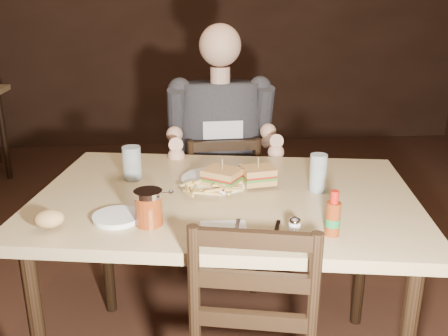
{
  "coord_description": "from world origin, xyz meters",
  "views": [
    {
      "loc": [
        0.04,
        -1.48,
        1.44
      ],
      "look_at": [
        0.22,
        0.22,
        0.85
      ],
      "focal_mm": 40.0,
      "sensor_mm": 36.0,
      "label": 1
    }
  ],
  "objects": [
    {
      "name": "room_shell",
      "position": [
        0.0,
        0.0,
        1.4
      ],
      "size": [
        7.0,
        7.0,
        7.0
      ],
      "color": "black",
      "rests_on": "ground"
    },
    {
      "name": "main_table",
      "position": [
        0.22,
        0.17,
        0.7
      ],
      "size": [
        1.48,
        1.13,
        0.77
      ],
      "rotation": [
        0.0,
        0.0,
        -0.19
      ],
      "color": "tan",
      "rests_on": "ground"
    },
    {
      "name": "chair_far",
      "position": [
        0.27,
        0.86,
        0.41
      ],
      "size": [
        0.39,
        0.42,
        0.82
      ],
      "primitive_type": null,
      "rotation": [
        0.0,
        0.0,
        3.16
      ],
      "color": "black",
      "rests_on": "ground"
    },
    {
      "name": "diner",
      "position": [
        0.27,
        0.81,
        0.87
      ],
      "size": [
        0.53,
        0.42,
        0.9
      ],
      "primitive_type": null,
      "rotation": [
        0.0,
        0.0,
        0.02
      ],
      "color": "#322F35",
      "rests_on": "chair_far"
    },
    {
      "name": "dinner_plate",
      "position": [
        0.2,
        0.29,
        0.78
      ],
      "size": [
        0.29,
        0.29,
        0.01
      ],
      "primitive_type": "cylinder",
      "rotation": [
        0.0,
        0.0,
        -0.19
      ],
      "color": "white",
      "rests_on": "main_table"
    },
    {
      "name": "sandwich_left",
      "position": [
        0.22,
        0.22,
        0.84
      ],
      "size": [
        0.17,
        0.16,
        0.11
      ],
      "primitive_type": null,
      "rotation": [
        0.0,
        0.0,
        -0.62
      ],
      "color": "tan",
      "rests_on": "dinner_plate"
    },
    {
      "name": "sandwich_right",
      "position": [
        0.35,
        0.23,
        0.83
      ],
      "size": [
        0.13,
        0.11,
        0.1
      ],
      "primitive_type": null,
      "rotation": [
        0.0,
        0.0,
        0.15
      ],
      "color": "tan",
      "rests_on": "dinner_plate"
    },
    {
      "name": "fries_pile",
      "position": [
        0.17,
        0.17,
        0.8
      ],
      "size": [
        0.27,
        0.21,
        0.04
      ],
      "primitive_type": null,
      "rotation": [
        0.0,
        0.0,
        -0.19
      ],
      "color": "#DBB458",
      "rests_on": "dinner_plate"
    },
    {
      "name": "ketchup_dollop",
      "position": [
        0.22,
        0.16,
        0.79
      ],
      "size": [
        0.04,
        0.04,
        0.01
      ],
      "primitive_type": "ellipsoid",
      "rotation": [
        0.0,
        0.0,
        -0.19
      ],
      "color": "maroon",
      "rests_on": "dinner_plate"
    },
    {
      "name": "glass_left",
      "position": [
        -0.12,
        0.36,
        0.84
      ],
      "size": [
        0.08,
        0.08,
        0.13
      ],
      "primitive_type": "cylinder",
      "rotation": [
        0.0,
        0.0,
        -0.19
      ],
      "color": "silver",
      "rests_on": "main_table"
    },
    {
      "name": "glass_right",
      "position": [
        0.55,
        0.16,
        0.84
      ],
      "size": [
        0.07,
        0.07,
        0.14
      ],
      "primitive_type": "cylinder",
      "rotation": [
        0.0,
        0.0,
        -0.19
      ],
      "color": "silver",
      "rests_on": "main_table"
    },
    {
      "name": "hot_sauce",
      "position": [
        0.5,
        -0.19,
        0.84
      ],
      "size": [
        0.05,
        0.05,
        0.14
      ],
      "primitive_type": null,
      "rotation": [
        0.0,
        0.0,
        -0.19
      ],
      "color": "maroon",
      "rests_on": "main_table"
    },
    {
      "name": "salt_shaker",
      "position": [
        0.38,
        -0.2,
        0.8
      ],
      "size": [
        0.04,
        0.04,
        0.06
      ],
      "primitive_type": null,
      "rotation": [
        0.0,
        0.0,
        -0.19
      ],
      "color": "white",
      "rests_on": "main_table"
    },
    {
      "name": "syrup_dispenser",
      "position": [
        -0.04,
        -0.06,
        0.83
      ],
      "size": [
        0.1,
        0.1,
        0.11
      ],
      "primitive_type": null,
      "rotation": [
        0.0,
        0.0,
        -0.19
      ],
      "color": "maroon",
      "rests_on": "main_table"
    },
    {
      "name": "napkin",
      "position": [
        0.18,
        -0.12,
        0.77
      ],
      "size": [
        0.15,
        0.14,
        0.0
      ],
      "primitive_type": "cube",
      "rotation": [
        0.0,
        0.0,
        -0.04
      ],
      "color": "white",
      "rests_on": "main_table"
    },
    {
      "name": "knife",
      "position": [
        0.21,
        -0.15,
        0.78
      ],
      "size": [
        0.06,
        0.19,
        0.0
      ],
      "primitive_type": "cube",
      "rotation": [
        0.0,
        0.0,
        -0.24
      ],
      "color": "silver",
      "rests_on": "napkin"
    },
    {
      "name": "fork",
      "position": [
        0.34,
        -0.16,
        0.78
      ],
      "size": [
        0.06,
        0.15,
        0.0
      ],
      "primitive_type": "cube",
      "rotation": [
        0.0,
        0.0,
        -0.32
      ],
      "color": "silver",
      "rests_on": "napkin"
    },
    {
      "name": "side_plate",
      "position": [
        -0.14,
        -0.01,
        0.78
      ],
      "size": [
        0.18,
        0.18,
        0.01
      ],
      "primitive_type": "cylinder",
      "rotation": [
        0.0,
        0.0,
        -0.19
      ],
      "color": "white",
      "rests_on": "main_table"
    },
    {
      "name": "bread_roll",
      "position": [
        -0.34,
        -0.06,
        0.81
      ],
      "size": [
        0.1,
        0.09,
        0.05
      ],
      "primitive_type": "ellipsoid",
      "rotation": [
        0.0,
        0.0,
        -0.19
      ],
      "color": "tan",
      "rests_on": "side_plate"
    }
  ]
}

